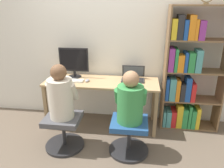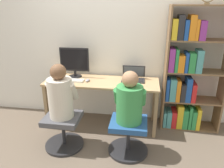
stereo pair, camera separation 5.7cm
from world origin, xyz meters
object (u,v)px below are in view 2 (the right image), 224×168
(desktop_monitor, at_px, (74,62))
(office_chair_right, at_px, (128,135))
(keyboard, at_px, (71,80))
(person_at_laptop, at_px, (129,101))
(office_chair_left, at_px, (63,130))
(bookshelf, at_px, (187,77))
(person_at_monitor, at_px, (60,94))
(laptop, at_px, (133,77))

(desktop_monitor, relative_size, office_chair_right, 0.89)
(keyboard, bearing_deg, person_at_laptop, -30.94)
(office_chair_left, relative_size, bookshelf, 0.29)
(office_chair_left, xyz_separation_m, person_at_laptop, (0.90, 0.01, 0.50))
(person_at_monitor, height_order, person_at_laptop, person_at_monitor)
(office_chair_right, bearing_deg, bookshelf, 43.15)
(person_at_monitor, bearing_deg, laptop, 40.11)
(office_chair_left, height_order, bookshelf, bookshelf)
(desktop_monitor, xyz_separation_m, laptop, (0.95, -0.02, -0.20))
(desktop_monitor, height_order, office_chair_left, desktop_monitor)
(office_chair_right, relative_size, person_at_laptop, 0.80)
(office_chair_left, xyz_separation_m, bookshelf, (1.70, 0.76, 0.60))
(laptop, height_order, office_chair_left, laptop)
(laptop, bearing_deg, office_chair_right, -90.20)
(office_chair_right, height_order, person_at_laptop, person_at_laptop)
(desktop_monitor, distance_m, office_chair_left, 1.09)
(person_at_monitor, bearing_deg, bookshelf, 23.84)
(office_chair_right, bearing_deg, desktop_monitor, 140.42)
(office_chair_right, bearing_deg, person_at_laptop, 90.00)
(office_chair_left, xyz_separation_m, person_at_monitor, (0.00, 0.01, 0.53))
(bookshelf, bearing_deg, laptop, 179.48)
(desktop_monitor, xyz_separation_m, bookshelf, (1.75, -0.03, -0.15))
(desktop_monitor, xyz_separation_m, office_chair_right, (0.94, -0.78, -0.75))
(office_chair_right, bearing_deg, keyboard, 148.85)
(laptop, relative_size, person_at_monitor, 0.49)
(person_at_monitor, bearing_deg, office_chair_right, -0.04)
(desktop_monitor, distance_m, bookshelf, 1.75)
(keyboard, relative_size, bookshelf, 0.21)
(laptop, distance_m, bookshelf, 0.80)
(keyboard, relative_size, office_chair_left, 0.75)
(office_chair_right, bearing_deg, laptop, 89.80)
(laptop, xyz_separation_m, office_chair_left, (-0.90, -0.77, -0.55))
(person_at_laptop, bearing_deg, laptop, 89.79)
(desktop_monitor, height_order, bookshelf, bookshelf)
(laptop, xyz_separation_m, keyboard, (-0.96, -0.18, -0.03))
(office_chair_left, bearing_deg, office_chair_right, 0.30)
(office_chair_left, distance_m, office_chair_right, 0.90)
(person_at_monitor, height_order, bookshelf, bookshelf)
(laptop, height_order, office_chair_right, laptop)
(laptop, bearing_deg, person_at_laptop, -90.21)
(laptop, xyz_separation_m, person_at_monitor, (-0.90, -0.76, -0.02))
(laptop, relative_size, person_at_laptop, 0.52)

